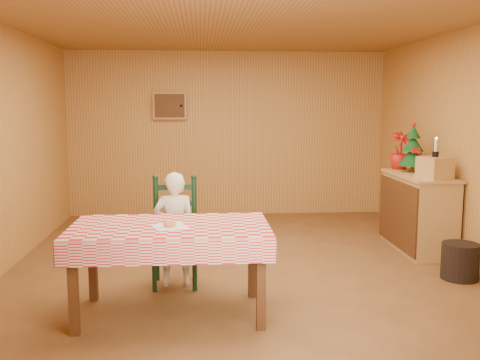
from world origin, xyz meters
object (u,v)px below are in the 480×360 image
Objects in this scene: seated_child at (175,229)px; storage_bin at (460,261)px; christmas_tree at (413,149)px; ladder_chair at (175,234)px; shelf_unit at (417,212)px; dining_table at (170,235)px; crate at (435,168)px.

storage_bin is at bearing 179.72° from seated_child.
christmas_tree is 1.72m from storage_bin.
shelf_unit is at bearing 20.20° from ladder_chair.
dining_table is 0.74m from seated_child.
shelf_unit is 4.13× the size of crate.
seated_child is at bearing -158.81° from shelf_unit.
crate reaches higher than shelf_unit.
crate is at bearing 12.88° from ladder_chair.
seated_child is 3.10m from shelf_unit.
dining_table is at bearing -166.03° from storage_bin.
dining_table is 1.34× the size of shelf_unit.
seated_child is 1.81× the size of christmas_tree.
ladder_chair is 2.90m from storage_bin.
seated_child is at bearing 179.72° from storage_bin.
shelf_unit is (2.89, 1.06, -0.04)m from ladder_chair.
dining_table is 2.67× the size of christmas_tree.
storage_bin is (2.88, -0.01, -0.38)m from seated_child.
christmas_tree is at bearing 90.00° from crate.
crate is at bearing 88.56° from storage_bin.
seated_child is at bearing -90.00° from ladder_chair.
seated_child is 3.27m from christmas_tree.
christmas_tree is at bearing -154.70° from seated_child.
christmas_tree reaches higher than dining_table.
seated_child is 0.91× the size of shelf_unit.
dining_table is 3.01m from storage_bin.
seated_child is 3.75× the size of crate.
shelf_unit reaches higher than storage_bin.
crate reaches higher than seated_child.
crate is (2.90, 0.66, 0.55)m from ladder_chair.
dining_table is at bearing -90.00° from ladder_chair.
seated_child is 2.90m from storage_bin.
shelf_unit is 1.17m from storage_bin.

